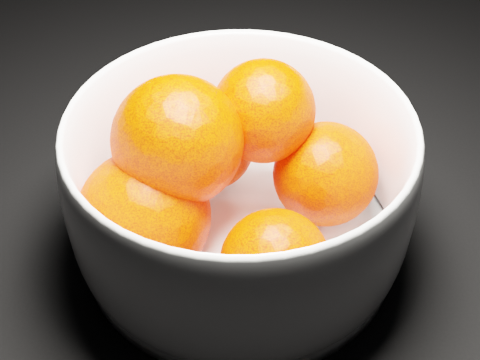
{
  "coord_description": "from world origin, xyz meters",
  "views": [
    {
      "loc": [
        -0.23,
        -0.37,
        0.39
      ],
      "look_at": [
        -0.25,
        -0.02,
        0.07
      ],
      "focal_mm": 50.0,
      "sensor_mm": 36.0,
      "label": 1
    }
  ],
  "objects": [
    {
      "name": "bowl",
      "position": [
        -0.25,
        -0.02,
        0.06
      ],
      "size": [
        0.25,
        0.25,
        0.12
      ],
      "rotation": [
        0.0,
        0.0,
        -0.3
      ],
      "color": "white",
      "rests_on": "ground"
    },
    {
      "name": "orange_pile",
      "position": [
        -0.27,
        -0.02,
        0.07
      ],
      "size": [
        0.22,
        0.19,
        0.14
      ],
      "color": "#FF2900",
      "rests_on": "bowl"
    }
  ]
}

